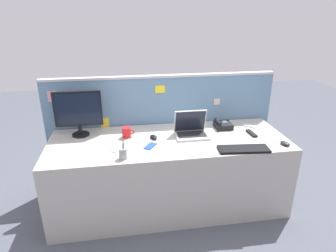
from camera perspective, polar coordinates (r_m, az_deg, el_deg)
ground_plane at (r=3.21m, az=0.15°, el=-14.72°), size 10.00×10.00×0.00m
desk at (r=3.00m, az=0.15°, el=-9.05°), size 2.29×0.84×0.74m
cubicle_divider at (r=3.29m, az=-1.14°, el=-0.97°), size 2.46×0.08×1.27m
desktop_monitor at (r=2.97m, az=-17.03°, el=2.78°), size 0.45×0.17×0.45m
laptop at (r=2.91m, az=4.49°, el=-0.60°), size 0.32×0.24×0.25m
desk_phone at (r=3.14m, az=10.54°, el=0.20°), size 0.17×0.17×0.09m
keyboard_main at (r=2.71m, az=14.45°, el=-4.35°), size 0.46×0.20×0.02m
computer_mouse_right_hand at (r=2.85m, az=-2.83°, el=-2.15°), size 0.09×0.11×0.03m
computer_mouse_left_hand at (r=2.92m, az=21.77°, el=-3.17°), size 0.09×0.11×0.03m
pen_cup at (r=2.49m, az=-8.74°, el=-5.28°), size 0.07×0.07×0.16m
cell_phone_white_slab at (r=2.67m, az=-9.54°, el=-4.45°), size 0.14×0.15×0.01m
cell_phone_blue_case at (r=2.70m, az=-3.44°, el=-3.89°), size 0.14×0.16×0.01m
cell_phone_silver_slab at (r=3.26m, az=15.51°, el=0.02°), size 0.14×0.14×0.01m
tv_remote at (r=3.06m, az=15.90°, el=-1.37°), size 0.05×0.17×0.02m
coffee_mug at (r=2.89m, az=-8.04°, el=-1.23°), size 0.12×0.08×0.10m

